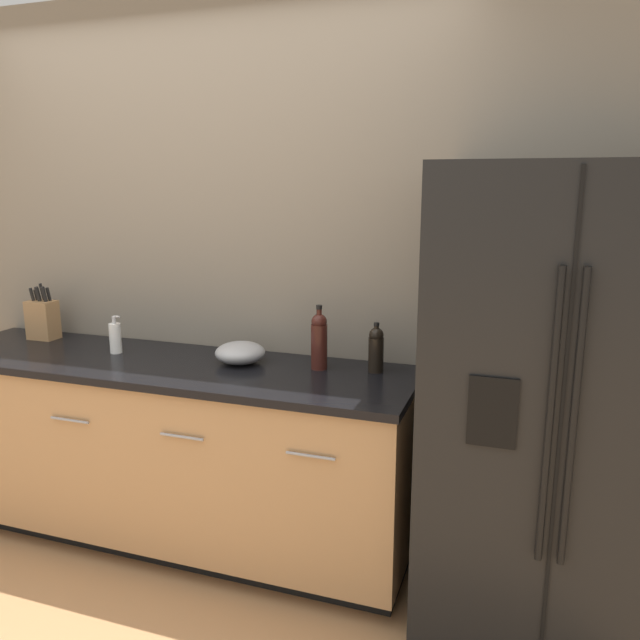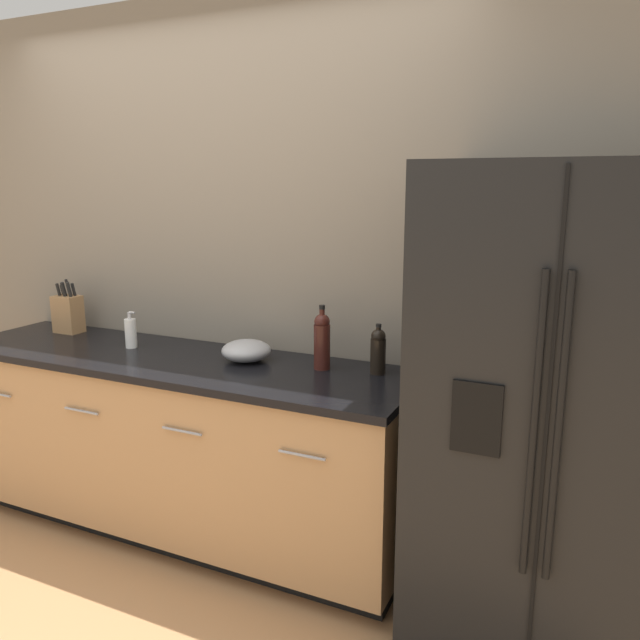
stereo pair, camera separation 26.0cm
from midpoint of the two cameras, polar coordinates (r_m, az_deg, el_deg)
The scene contains 8 objects.
wall_back at distance 3.19m, azimuth -12.02°, elevation 4.57°, with size 10.00×0.05×2.60m.
counter_unit at distance 3.18m, azimuth -16.03°, elevation -11.37°, with size 2.38×0.64×0.91m.
refrigerator at distance 2.46m, azimuth 17.98°, elevation -7.80°, with size 0.94×0.73×1.79m.
knife_block at distance 3.65m, azimuth -25.93°, elevation 0.08°, with size 0.15×0.10×0.30m.
wine_bottle at distance 2.75m, azimuth -2.79°, elevation -1.87°, with size 0.07×0.07×0.29m.
soap_dispenser at distance 3.22m, azimuth -20.44°, elevation -1.54°, with size 0.06×0.06×0.19m.
oil_bottle at distance 2.71m, azimuth 2.42°, elevation -2.68°, with size 0.07×0.07×0.22m.
mixing_bowl at distance 2.90m, azimuth -9.88°, elevation -2.99°, with size 0.23×0.23×0.10m.
Camera 1 is at (1.51, -1.42, 1.72)m, focal length 35.00 mm.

